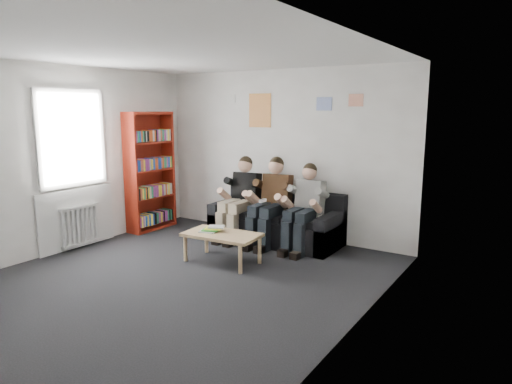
{
  "coord_description": "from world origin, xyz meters",
  "views": [
    {
      "loc": [
        3.68,
        -3.97,
        2.07
      ],
      "look_at": [
        0.29,
        1.3,
        0.93
      ],
      "focal_mm": 32.0,
      "sensor_mm": 36.0,
      "label": 1
    }
  ],
  "objects_px": {
    "coffee_table": "(222,237)",
    "person_middle": "(270,202)",
    "bookshelf": "(150,171)",
    "sofa": "(276,223)",
    "person_left": "(239,199)",
    "person_right": "(304,208)"
  },
  "relations": [
    {
      "from": "bookshelf",
      "to": "sofa",
      "type": "bearing_deg",
      "value": 13.41
    },
    {
      "from": "sofa",
      "to": "coffee_table",
      "type": "relative_size",
      "value": 2.02
    },
    {
      "from": "coffee_table",
      "to": "person_middle",
      "type": "height_order",
      "value": "person_middle"
    },
    {
      "from": "person_right",
      "to": "coffee_table",
      "type": "bearing_deg",
      "value": -123.17
    },
    {
      "from": "bookshelf",
      "to": "person_left",
      "type": "height_order",
      "value": "bookshelf"
    },
    {
      "from": "sofa",
      "to": "coffee_table",
      "type": "height_order",
      "value": "sofa"
    },
    {
      "from": "coffee_table",
      "to": "person_right",
      "type": "distance_m",
      "value": 1.32
    },
    {
      "from": "coffee_table",
      "to": "sofa",
      "type": "bearing_deg",
      "value": 85.33
    },
    {
      "from": "bookshelf",
      "to": "person_right",
      "type": "height_order",
      "value": "bookshelf"
    },
    {
      "from": "sofa",
      "to": "person_middle",
      "type": "relative_size",
      "value": 1.53
    },
    {
      "from": "person_right",
      "to": "bookshelf",
      "type": "bearing_deg",
      "value": -174.83
    },
    {
      "from": "coffee_table",
      "to": "person_middle",
      "type": "distance_m",
      "value": 1.14
    },
    {
      "from": "coffee_table",
      "to": "person_middle",
      "type": "relative_size",
      "value": 0.76
    },
    {
      "from": "person_left",
      "to": "person_middle",
      "type": "bearing_deg",
      "value": -7.63
    },
    {
      "from": "sofa",
      "to": "bookshelf",
      "type": "height_order",
      "value": "bookshelf"
    },
    {
      "from": "bookshelf",
      "to": "person_right",
      "type": "relative_size",
      "value": 1.58
    },
    {
      "from": "person_left",
      "to": "person_right",
      "type": "distance_m",
      "value": 1.15
    },
    {
      "from": "sofa",
      "to": "person_left",
      "type": "height_order",
      "value": "person_left"
    },
    {
      "from": "sofa",
      "to": "person_middle",
      "type": "xyz_separation_m",
      "value": [
        -0.0,
        -0.2,
        0.37
      ]
    },
    {
      "from": "sofa",
      "to": "person_left",
      "type": "xyz_separation_m",
      "value": [
        -0.58,
        -0.2,
        0.36
      ]
    },
    {
      "from": "bookshelf",
      "to": "person_left",
      "type": "xyz_separation_m",
      "value": [
        1.65,
        0.32,
        -0.36
      ]
    },
    {
      "from": "bookshelf",
      "to": "coffee_table",
      "type": "bearing_deg",
      "value": -19.71
    }
  ]
}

